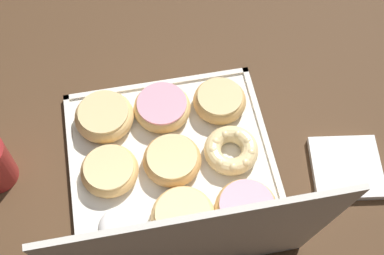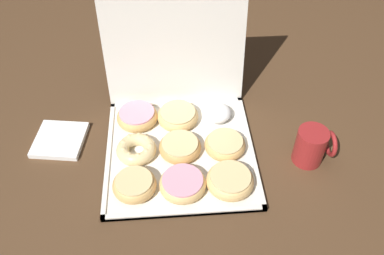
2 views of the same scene
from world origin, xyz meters
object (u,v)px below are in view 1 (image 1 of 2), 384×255
(glazed_ring_donut_2, at_px, (104,116))
(donut_box, at_px, (173,165))
(powdered_filled_donut_8, at_px, (120,228))
(cruller_donut_3, at_px, (232,152))
(glazed_ring_donut_5, at_px, (110,172))
(pink_frosted_donut_6, at_px, (246,208))
(glazed_ring_donut_7, at_px, (184,216))
(glazed_ring_donut_0, at_px, (220,100))
(glazed_ring_donut_4, at_px, (169,159))
(napkin_stack, at_px, (346,167))
(pink_frosted_donut_1, at_px, (163,107))

(glazed_ring_donut_2, bearing_deg, donut_box, 134.23)
(glazed_ring_donut_2, bearing_deg, powdered_filled_donut_8, 90.80)
(cruller_donut_3, xyz_separation_m, glazed_ring_donut_5, (0.24, -0.00, -0.00))
(glazed_ring_donut_5, xyz_separation_m, pink_frosted_donut_6, (-0.24, 0.12, 0.00))
(pink_frosted_donut_6, bearing_deg, glazed_ring_donut_7, -3.19)
(glazed_ring_donut_0, distance_m, pink_frosted_donut_6, 0.24)
(glazed_ring_donut_7, bearing_deg, pink_frosted_donut_6, 176.81)
(glazed_ring_donut_5, distance_m, pink_frosted_donut_6, 0.27)
(glazed_ring_donut_4, height_order, glazed_ring_donut_7, glazed_ring_donut_7)
(glazed_ring_donut_0, xyz_separation_m, glazed_ring_donut_7, (0.12, 0.24, -0.00))
(glazed_ring_donut_0, bearing_deg, glazed_ring_donut_4, 42.49)
(cruller_donut_3, relative_size, glazed_ring_donut_5, 0.96)
(donut_box, height_order, pink_frosted_donut_6, pink_frosted_donut_6)
(glazed_ring_donut_4, relative_size, glazed_ring_donut_5, 1.02)
(pink_frosted_donut_6, height_order, napkin_stack, pink_frosted_donut_6)
(glazed_ring_donut_4, height_order, powdered_filled_donut_8, powdered_filled_donut_8)
(glazed_ring_donut_2, relative_size, napkin_stack, 0.90)
(donut_box, height_order, glazed_ring_donut_4, glazed_ring_donut_4)
(donut_box, relative_size, glazed_ring_donut_5, 3.56)
(glazed_ring_donut_2, height_order, napkin_stack, glazed_ring_donut_2)
(glazed_ring_donut_5, bearing_deg, glazed_ring_donut_7, 137.34)
(cruller_donut_3, height_order, napkin_stack, cruller_donut_3)
(donut_box, height_order, powdered_filled_donut_8, powdered_filled_donut_8)
(donut_box, relative_size, cruller_donut_3, 3.72)
(glazed_ring_donut_4, bearing_deg, napkin_stack, 167.95)
(donut_box, xyz_separation_m, glazed_ring_donut_5, (0.12, 0.00, 0.02))
(glazed_ring_donut_0, xyz_separation_m, glazed_ring_donut_4, (0.12, 0.11, -0.00))
(donut_box, xyz_separation_m, powdered_filled_donut_8, (0.12, 0.12, 0.03))
(donut_box, distance_m, glazed_ring_donut_4, 0.02)
(glazed_ring_donut_0, relative_size, glazed_ring_donut_4, 0.96)
(pink_frosted_donut_1, bearing_deg, cruller_donut_3, 132.28)
(glazed_ring_donut_0, relative_size, glazed_ring_donut_7, 0.92)
(donut_box, relative_size, powdered_filled_donut_8, 4.95)
(cruller_donut_3, bearing_deg, glazed_ring_donut_2, -28.29)
(cruller_donut_3, bearing_deg, pink_frosted_donut_1, -47.72)
(donut_box, relative_size, glazed_ring_donut_4, 3.49)
(cruller_donut_3, height_order, pink_frosted_donut_6, pink_frosted_donut_6)
(cruller_donut_3, bearing_deg, pink_frosted_donut_6, 90.15)
(glazed_ring_donut_4, relative_size, pink_frosted_donut_6, 0.97)
(glazed_ring_donut_0, xyz_separation_m, pink_frosted_donut_1, (0.12, -0.01, -0.00))
(pink_frosted_donut_1, relative_size, cruller_donut_3, 1.09)
(glazed_ring_donut_5, bearing_deg, powdered_filled_donut_8, 93.20)
(pink_frosted_donut_6, relative_size, napkin_stack, 0.87)
(glazed_ring_donut_7, distance_m, powdered_filled_donut_8, 0.12)
(pink_frosted_donut_6, distance_m, powdered_filled_donut_8, 0.23)
(napkin_stack, bearing_deg, pink_frosted_donut_6, 14.34)
(glazed_ring_donut_2, height_order, cruller_donut_3, glazed_ring_donut_2)
(glazed_ring_donut_2, bearing_deg, cruller_donut_3, 151.71)
(glazed_ring_donut_5, xyz_separation_m, napkin_stack, (-0.46, 0.07, -0.02))
(glazed_ring_donut_0, height_order, pink_frosted_donut_6, same)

